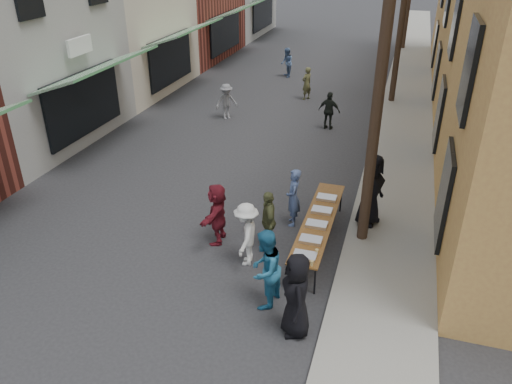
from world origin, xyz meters
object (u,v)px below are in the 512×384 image
Objects in this scene: utility_pole_near at (382,64)px; catering_tray_sausage at (305,256)px; server at (371,190)px; guest_front_a at (296,295)px; guest_front_c at (265,269)px; serving_table at (319,221)px.

catering_tray_sausage is at bearing -115.23° from utility_pole_near.
utility_pole_near reaches higher than catering_tray_sausage.
utility_pole_near is at bearing -161.49° from server.
server is at bearing 144.23° from guest_front_a.
utility_pole_near is 3.51m from server.
guest_front_a is 1.00× the size of guest_front_c.
catering_tray_sausage is (0.00, -1.65, 0.08)m from serving_table.
utility_pole_near is 18.00× the size of catering_tray_sausage.
utility_pole_near is at bearing 28.25° from serving_table.
guest_front_a is (0.14, -1.46, 0.10)m from catering_tray_sausage.
server is at bearing 50.92° from serving_table.
guest_front_a is at bearing -103.77° from utility_pole_near.
serving_table is 1.77m from server.
utility_pole_near reaches higher than guest_front_c.
guest_front_a is at bearing -169.88° from server.
server is (0.05, 0.78, -3.42)m from utility_pole_near.
server reaches higher than catering_tray_sausage.
catering_tray_sausage is 1.08m from guest_front_c.
utility_pole_near is 4.60× the size of server.
utility_pole_near is 5.23m from guest_front_a.
utility_pole_near is 5.04× the size of guest_front_a.
guest_front_c is at bearing 177.79° from server.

